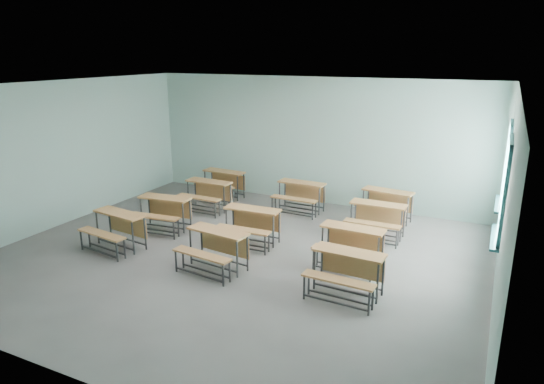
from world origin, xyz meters
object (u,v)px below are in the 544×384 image
Objects in this scene: desk_unit_r1c0 at (163,209)px; desk_unit_r1c2 at (351,241)px; desk_unit_r3c2 at (386,201)px; desk_unit_r2c0 at (207,191)px; desk_unit_r0c0 at (116,225)px; desk_unit_r0c1 at (215,244)px; desk_unit_r2c2 at (377,215)px; desk_unit_r3c1 at (300,192)px; desk_unit_r0c2 at (346,267)px; desk_unit_r1c1 at (250,221)px; desk_unit_r3c0 at (222,180)px.

desk_unit_r1c0 and desk_unit_r1c2 have the same top height.
desk_unit_r1c0 and desk_unit_r3c2 have the same top height.
desk_unit_r2c0 is (0.11, 1.58, 0.00)m from desk_unit_r1c0.
desk_unit_r0c0 is 1.02× the size of desk_unit_r1c0.
desk_unit_r0c1 and desk_unit_r2c0 have the same top height.
desk_unit_r3c1 is at bearing 157.00° from desk_unit_r2c2.
desk_unit_r2c0 is at bearing 150.98° from desk_unit_r0c2.
desk_unit_r2c0 is 4.22m from desk_unit_r2c2.
desk_unit_r3c2 is at bearing 91.86° from desk_unit_r1c2.
desk_unit_r3c1 is (-2.30, 3.63, 0.00)m from desk_unit_r0c2.
desk_unit_r0c1 is at bearing -127.99° from desk_unit_r2c2.
desk_unit_r1c1 is (2.27, 1.38, 0.00)m from desk_unit_r0c0.
desk_unit_r0c1 and desk_unit_r1c2 have the same top height.
desk_unit_r2c2 is at bearing 1.03° from desk_unit_r2c0.
desk_unit_r3c1 is (0.12, 2.34, 0.00)m from desk_unit_r1c1.
desk_unit_r2c0 and desk_unit_r3c2 have the same top height.
desk_unit_r0c0 is 1.06× the size of desk_unit_r3c1.
desk_unit_r2c2 is at bearing -21.39° from desk_unit_r3c1.
desk_unit_r0c1 is 1.04× the size of desk_unit_r1c1.
desk_unit_r1c0 is 1.06× the size of desk_unit_r2c2.
desk_unit_r0c2 is 1.03× the size of desk_unit_r2c2.
desk_unit_r1c2 is 0.95× the size of desk_unit_r3c2.
desk_unit_r0c2 is 1.01× the size of desk_unit_r1c2.
desk_unit_r3c0 is 4.38m from desk_unit_r3c2.
desk_unit_r1c0 is 1.03× the size of desk_unit_r1c1.
desk_unit_r0c1 is 1.06× the size of desk_unit_r2c0.
desk_unit_r2c2 is at bearing -79.47° from desk_unit_r3c2.
desk_unit_r1c2 is (-0.26, 1.10, 0.00)m from desk_unit_r0c2.
desk_unit_r0c0 is at bearing -103.43° from desk_unit_r1c0.
desk_unit_r1c1 and desk_unit_r3c1 have the same top height.
desk_unit_r1c1 is at bearing -34.90° from desk_unit_r2c0.
desk_unit_r3c1 is at bearing 65.05° from desk_unit_r0c0.
desk_unit_r0c2 is 0.99× the size of desk_unit_r3c0.
desk_unit_r0c2 is 1.01× the size of desk_unit_r3c1.
desk_unit_r0c1 is at bearing -56.10° from desk_unit_r3c0.
desk_unit_r2c0 is at bearing -157.99° from desk_unit_r3c2.
desk_unit_r3c1 is 0.94× the size of desk_unit_r3c2.
desk_unit_r0c2 is 1.13m from desk_unit_r1c2.
desk_unit_r0c0 is 5.92m from desk_unit_r3c2.
desk_unit_r3c0 is at bearing 177.58° from desk_unit_r3c1.
desk_unit_r1c2 and desk_unit_r3c2 have the same top height.
desk_unit_r0c0 is 2.66m from desk_unit_r1c1.
desk_unit_r1c1 is (-2.42, 1.28, 0.00)m from desk_unit_r0c2.
desk_unit_r0c1 is 1.01× the size of desk_unit_r1c0.
desk_unit_r0c2 is at bearing 8.98° from desk_unit_r0c0.
desk_unit_r0c1 is 1.07× the size of desk_unit_r2c2.
desk_unit_r2c2 is at bearing 58.64° from desk_unit_r0c1.
desk_unit_r1c0 is 3.33m from desk_unit_r3c1.
desk_unit_r0c0 and desk_unit_r3c2 have the same top height.
desk_unit_r0c2 is at bearing -35.16° from desk_unit_r3c0.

